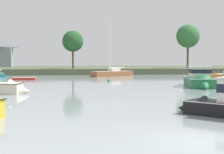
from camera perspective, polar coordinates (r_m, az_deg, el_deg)
ground_plane at (r=13.40m, az=15.09°, el=-10.82°), size 487.18×487.18×0.00m
far_shore_bank at (r=99.43m, az=-5.32°, el=1.41°), size 219.23×54.72×1.33m
dinghy_red at (r=56.30m, az=-15.00°, el=-0.31°), size 3.70×1.65×0.54m
sailboat_wood at (r=66.46m, az=0.06°, el=0.38°), size 9.42×6.79×12.61m
cruiser_green at (r=40.58m, az=15.15°, el=-0.90°), size 4.98×9.41×4.71m
mooring_buoy_green at (r=50.12m, az=-0.57°, el=-0.65°), size 0.47×0.47×0.52m
shore_tree_center_left at (r=76.40m, az=-6.86°, el=6.20°), size 4.88×4.88×8.78m
shore_tree_left_mid at (r=86.50m, az=13.12°, el=6.95°), size 5.99×5.99×11.15m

